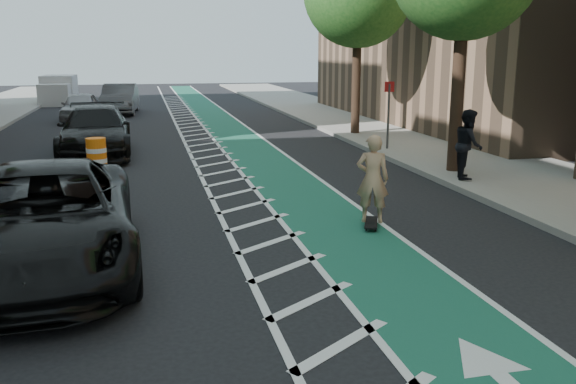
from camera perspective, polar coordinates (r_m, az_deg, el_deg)
name	(u,v)px	position (r m, az deg, el deg)	size (l,w,h in m)	color
ground	(206,311)	(8.67, -7.66, -11.01)	(120.00, 120.00, 0.00)	black
bike_lane	(271,169)	(18.60, -1.59, 2.21)	(2.00, 90.00, 0.01)	#195744
buffer_strip	(222,171)	(18.36, -6.18, 1.99)	(1.40, 90.00, 0.01)	silver
sidewalk_right	(464,158)	(20.88, 16.18, 3.09)	(5.00, 90.00, 0.15)	gray
curb_right	(395,161)	(19.79, 9.98, 2.90)	(0.12, 90.00, 0.16)	gray
sign_post	(388,114)	(21.66, 9.38, 7.19)	(0.35, 0.08, 2.47)	#4C4C4C
skateboard	(371,223)	(12.54, 7.79, -2.87)	(0.56, 0.92, 0.12)	black
skateboarder	(373,179)	(12.32, 7.92, 1.24)	(0.65, 0.43, 1.79)	tan
suv_near	(45,219)	(10.68, -21.82, -2.34)	(2.83, 6.14, 1.71)	black
suv_far	(95,131)	(21.95, -17.57, 5.46)	(2.32, 5.72, 1.66)	black
car_silver	(81,106)	(33.19, -18.82, 7.59)	(1.70, 4.24, 1.44)	#96969B
car_grey	(120,99)	(36.28, -15.45, 8.40)	(1.76, 5.06, 1.67)	#4F4F53
pedestrian	(468,144)	(17.00, 16.51, 4.31)	(0.90, 0.70, 1.86)	black
box_truck	(58,91)	(44.06, -20.69, 8.83)	(2.15, 4.56, 1.88)	silver
barrel_b	(97,156)	(18.97, -17.47, 3.25)	(0.73, 0.73, 1.00)	orange
barrel_c	(99,131)	(24.67, -17.26, 5.45)	(0.75, 0.75, 1.03)	#DE4A0B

